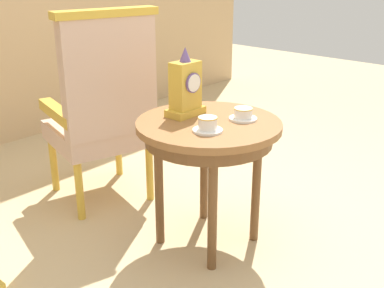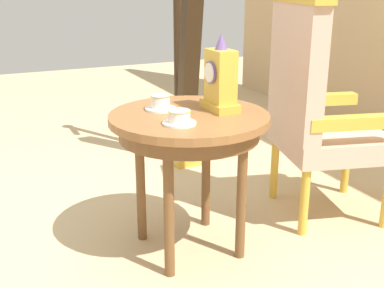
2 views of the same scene
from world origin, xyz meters
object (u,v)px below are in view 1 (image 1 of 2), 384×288
at_px(mantel_clock, 186,88).
at_px(armchair, 103,107).
at_px(teacup_left, 208,125).
at_px(side_table, 209,137).
at_px(teacup_right, 243,114).

bearing_deg(mantel_clock, armchair, 95.58).
height_order(teacup_left, mantel_clock, mantel_clock).
relative_size(side_table, teacup_left, 5.11).
bearing_deg(side_table, mantel_clock, 89.63).
relative_size(side_table, mantel_clock, 2.08).
xyz_separation_m(teacup_right, armchair, (-0.19, 0.83, -0.09)).
distance_m(teacup_left, armchair, 0.83).
height_order(teacup_right, armchair, armchair).
height_order(side_table, teacup_right, teacup_right).
bearing_deg(teacup_left, armchair, 86.06).
bearing_deg(teacup_left, mantel_clock, 64.48).
bearing_deg(teacup_left, teacup_right, -3.97).
height_order(side_table, mantel_clock, mantel_clock).
xyz_separation_m(side_table, mantel_clock, (0.00, 0.15, 0.21)).
relative_size(mantel_clock, armchair, 0.29).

